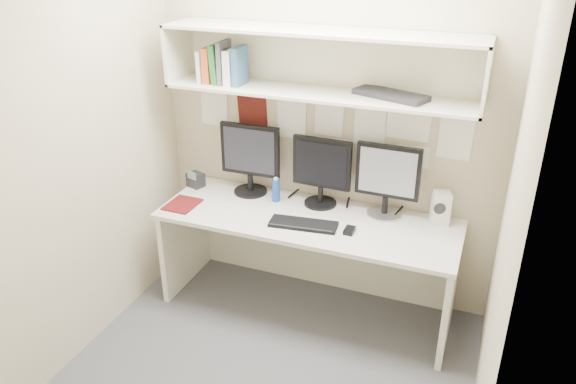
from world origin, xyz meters
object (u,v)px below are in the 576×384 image
at_px(monitor_center, 322,169).
at_px(maroon_notebook, 182,204).
at_px(keyboard, 303,224).
at_px(desk, 307,263).
at_px(speaker, 441,208).
at_px(monitor_right, 387,178).
at_px(desk_phone, 196,180).
at_px(monitor_left, 250,157).

distance_m(monitor_center, maroon_notebook, 0.99).
bearing_deg(maroon_notebook, monitor_center, 23.67).
bearing_deg(maroon_notebook, keyboard, 2.47).
bearing_deg(keyboard, desk, 89.04).
bearing_deg(keyboard, speaker, 17.04).
distance_m(monitor_right, maroon_notebook, 1.41).
xyz_separation_m(monitor_center, desk_phone, (-0.96, -0.06, -0.21)).
distance_m(monitor_right, speaker, 0.39).
bearing_deg(monitor_center, desk_phone, -173.69).
bearing_deg(desk_phone, keyboard, 1.09).
xyz_separation_m(keyboard, maroon_notebook, (-0.88, -0.03, -0.00)).
bearing_deg(speaker, desk, 177.59).
relative_size(desk, monitor_left, 3.91).
bearing_deg(keyboard, monitor_left, 140.06).
bearing_deg(monitor_right, keyboard, -141.23).
height_order(keyboard, maroon_notebook, keyboard).
bearing_deg(monitor_left, monitor_center, -0.62).
height_order(desk, keyboard, keyboard).
relative_size(monitor_center, maroon_notebook, 1.97).
distance_m(monitor_center, desk_phone, 0.98).
height_order(desk, speaker, speaker).
bearing_deg(monitor_right, desk_phone, -176.15).
bearing_deg(monitor_right, desk, -153.56).
relative_size(monitor_left, keyboard, 1.17).
distance_m(monitor_left, desk_phone, 0.48).
xyz_separation_m(desk, desk_phone, (-0.94, 0.16, 0.42)).
bearing_deg(monitor_center, keyboard, -87.95).
bearing_deg(monitor_left, speaker, -0.28).
height_order(desk, monitor_center, monitor_center).
xyz_separation_m(monitor_right, speaker, (0.36, 0.01, -0.16)).
relative_size(desk, desk_phone, 14.56).
height_order(maroon_notebook, desk_phone, desk_phone).
height_order(desk, monitor_right, monitor_right).
relative_size(monitor_center, speaker, 2.18).
relative_size(keyboard, maroon_notebook, 1.81).
distance_m(speaker, desk_phone, 1.77).
distance_m(monitor_center, monitor_right, 0.45).
distance_m(desk, keyboard, 0.40).
distance_m(monitor_center, keyboard, 0.43).
xyz_separation_m(monitor_left, monitor_right, (0.98, 0.00, -0.01)).
xyz_separation_m(monitor_right, desk_phone, (-1.41, -0.06, -0.21)).
height_order(desk, desk_phone, desk_phone).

